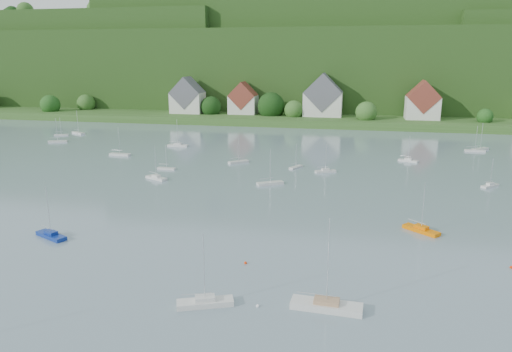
# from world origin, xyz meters

# --- Properties ---
(far_shore_strip) EXTENTS (600.00, 60.00, 3.00)m
(far_shore_strip) POSITION_xyz_m (0.00, 200.00, 1.50)
(far_shore_strip) COLOR #335821
(far_shore_strip) RESTS_ON ground
(forested_ridge) EXTENTS (620.00, 181.22, 69.89)m
(forested_ridge) POSITION_xyz_m (0.39, 268.57, 22.89)
(forested_ridge) COLOR #1B3A12
(forested_ridge) RESTS_ON ground
(village_building_0) EXTENTS (14.00, 10.40, 16.00)m
(village_building_0) POSITION_xyz_m (-55.00, 187.00, 9.51)
(village_building_0) COLOR silver
(village_building_0) RESTS_ON far_shore_strip
(village_building_1) EXTENTS (12.00, 9.36, 14.00)m
(village_building_1) POSITION_xyz_m (-30.00, 189.00, 8.75)
(village_building_1) COLOR silver
(village_building_1) RESTS_ON far_shore_strip
(village_building_2) EXTENTS (16.00, 11.44, 18.00)m
(village_building_2) POSITION_xyz_m (5.00, 188.00, 10.27)
(village_building_2) COLOR silver
(village_building_2) RESTS_ON far_shore_strip
(village_building_3) EXTENTS (13.00, 10.40, 15.50)m
(village_building_3) POSITION_xyz_m (45.00, 186.00, 9.43)
(village_building_3) COLOR silver
(village_building_3) RESTS_ON far_shore_strip
(near_sailboat_1) EXTENTS (6.29, 4.14, 8.28)m
(near_sailboat_1) POSITION_xyz_m (-26.57, 45.08, 0.44)
(near_sailboat_1) COLOR navy
(near_sailboat_1) RESTS_ON ground
(near_sailboat_2) EXTENTS (8.10, 2.66, 10.79)m
(near_sailboat_2) POSITION_xyz_m (17.13, 31.94, 0.52)
(near_sailboat_2) COLOR silver
(near_sailboat_2) RESTS_ON ground
(near_sailboat_3) EXTENTS (6.64, 4.04, 8.68)m
(near_sailboat_3) POSITION_xyz_m (3.55, 29.94, 0.45)
(near_sailboat_3) COLOR silver
(near_sailboat_3) RESTS_ON ground
(near_sailboat_5) EXTENTS (5.75, 5.27, 8.25)m
(near_sailboat_5) POSITION_xyz_m (30.50, 59.71, 0.44)
(near_sailboat_5) COLOR orange
(near_sailboat_5) RESTS_ON ground
(mooring_buoy_1) EXTENTS (0.39, 0.39, 0.39)m
(mooring_buoy_1) POSITION_xyz_m (9.47, 30.88, 0.00)
(mooring_buoy_1) COLOR white
(mooring_buoy_1) RESTS_ON ground
(mooring_buoy_2) EXTENTS (0.40, 0.40, 0.40)m
(mooring_buoy_2) POSITION_xyz_m (40.68, 47.92, 0.00)
(mooring_buoy_2) COLOR #F43304
(mooring_buoy_2) RESTS_ON ground
(mooring_buoy_3) EXTENTS (0.40, 0.40, 0.40)m
(mooring_buoy_3) POSITION_xyz_m (5.47, 41.92, 0.00)
(mooring_buoy_3) COLOR #F43304
(mooring_buoy_3) RESTS_ON ground
(far_sailboat_cluster) EXTENTS (184.70, 69.79, 8.71)m
(far_sailboat_cluster) POSITION_xyz_m (10.41, 115.38, 0.37)
(far_sailboat_cluster) COLOR silver
(far_sailboat_cluster) RESTS_ON ground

